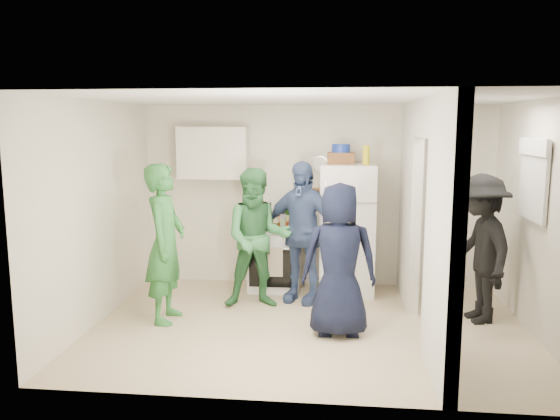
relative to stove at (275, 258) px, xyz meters
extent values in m
plane|color=#C6AE8C|center=(0.54, -1.37, -0.43)|extent=(4.80, 4.80, 0.00)
plane|color=silver|center=(0.54, 0.33, 0.82)|extent=(4.80, 0.00, 4.80)
plane|color=silver|center=(0.54, -3.07, 0.82)|extent=(4.80, 0.00, 4.80)
plane|color=silver|center=(-1.86, -1.37, 0.82)|extent=(0.00, 3.40, 3.40)
plane|color=silver|center=(2.94, -1.37, 0.82)|extent=(0.00, 3.40, 3.40)
plane|color=white|center=(0.54, -1.37, 2.07)|extent=(4.80, 4.80, 0.00)
cube|color=silver|center=(1.74, -0.27, 0.82)|extent=(0.12, 1.20, 2.50)
cube|color=silver|center=(1.74, -2.47, 0.82)|extent=(0.12, 1.20, 2.50)
cube|color=silver|center=(1.74, -1.37, 1.87)|extent=(0.12, 1.00, 0.40)
cube|color=white|center=(0.00, 0.00, 0.00)|extent=(0.72, 0.60, 0.85)
cube|color=silver|center=(-0.86, 0.15, 1.42)|extent=(0.95, 0.34, 0.70)
cube|color=white|center=(0.97, -0.03, 0.43)|extent=(0.71, 0.69, 1.72)
cube|color=brown|center=(0.87, 0.02, 1.37)|extent=(0.35, 0.25, 0.15)
cylinder|color=navy|center=(0.87, 0.02, 1.50)|extent=(0.24, 0.24, 0.11)
cylinder|color=yellow|center=(1.19, -0.13, 1.42)|extent=(0.09, 0.09, 0.25)
cylinder|color=white|center=(0.59, 0.31, 1.27)|extent=(0.22, 0.02, 0.22)
cube|color=olive|center=(0.54, 0.28, 0.92)|extent=(0.35, 0.08, 0.03)
cube|color=black|center=(2.92, -1.17, 1.22)|extent=(0.03, 0.70, 0.80)
cube|color=white|center=(2.90, -1.17, 1.22)|extent=(0.04, 0.76, 0.86)
cube|color=white|center=(2.88, -1.17, 1.57)|extent=(0.04, 0.82, 0.18)
cylinder|color=#D1E213|center=(-0.12, -0.22, 0.55)|extent=(0.09, 0.09, 0.25)
cylinder|color=red|center=(0.22, -0.20, 0.49)|extent=(0.09, 0.09, 0.12)
imported|color=#317B3A|center=(-1.10, -1.33, 0.48)|extent=(0.44, 0.66, 1.81)
imported|color=#377E43|center=(-0.13, -0.73, 0.43)|extent=(0.93, 0.78, 1.72)
imported|color=#374278|center=(0.39, -0.47, 0.47)|extent=(1.14, 0.78, 1.79)
imported|color=black|center=(0.86, -1.56, 0.40)|extent=(0.83, 0.57, 1.64)
imported|color=black|center=(2.45, -0.97, 0.42)|extent=(0.81, 1.19, 1.69)
cylinder|color=brown|center=(-0.26, 0.12, 0.56)|extent=(0.07, 0.07, 0.26)
cylinder|color=#194B28|center=(-0.19, -0.06, 0.57)|extent=(0.06, 0.06, 0.29)
cylinder|color=silver|center=(-0.08, 0.15, 0.59)|extent=(0.06, 0.06, 0.33)
cylinder|color=#5E3310|center=(0.02, -0.07, 0.58)|extent=(0.08, 0.08, 0.31)
cylinder|color=#A8AEBA|center=(0.11, 0.18, 0.55)|extent=(0.08, 0.08, 0.24)
cylinder|color=#163312|center=(0.17, 0.03, 0.59)|extent=(0.08, 0.08, 0.33)
cylinder|color=olive|center=(0.28, 0.15, 0.58)|extent=(0.07, 0.07, 0.30)
cylinder|color=#A8ACB4|center=(-0.29, -0.12, 0.57)|extent=(0.07, 0.07, 0.28)
cylinder|color=#5E3610|center=(0.05, 0.12, 0.56)|extent=(0.07, 0.07, 0.27)
cylinder|color=#1E501B|center=(0.30, -0.10, 0.55)|extent=(0.06, 0.06, 0.25)
cylinder|color=maroon|center=(-0.21, 0.03, 0.55)|extent=(0.07, 0.07, 0.26)
cylinder|color=#ABB0BC|center=(0.13, -0.15, 0.57)|extent=(0.08, 0.08, 0.28)
camera|label=1|loc=(0.82, -7.19, 1.80)|focal=35.00mm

